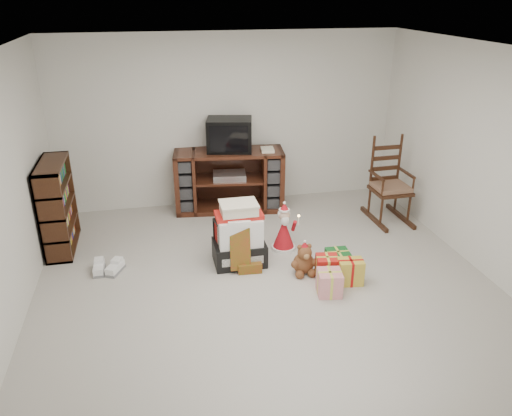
% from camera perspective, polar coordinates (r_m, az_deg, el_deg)
% --- Properties ---
extents(room, '(5.01, 5.01, 2.51)m').
position_cam_1_polar(room, '(5.03, 1.37, 3.20)').
color(room, '#ACA69D').
rests_on(room, ground).
extents(tv_stand, '(1.62, 0.74, 0.89)m').
position_cam_1_polar(tv_stand, '(7.31, -3.06, 3.19)').
color(tv_stand, '#451C13').
rests_on(tv_stand, floor).
extents(bookshelf, '(0.31, 0.92, 1.13)m').
position_cam_1_polar(bookshelf, '(6.61, -21.71, 0.03)').
color(bookshelf, '#381E0F').
rests_on(bookshelf, floor).
extents(rocking_chair, '(0.51, 0.82, 1.23)m').
position_cam_1_polar(rocking_chair, '(7.24, 14.88, 1.94)').
color(rocking_chair, '#381E0F').
rests_on(rocking_chair, floor).
extents(gift_pile, '(0.61, 0.44, 0.76)m').
position_cam_1_polar(gift_pile, '(5.87, -1.94, -3.40)').
color(gift_pile, black).
rests_on(gift_pile, floor).
extents(red_suitcase, '(0.44, 0.28, 0.63)m').
position_cam_1_polar(red_suitcase, '(5.96, -2.54, -3.64)').
color(red_suitcase, maroon).
rests_on(red_suitcase, floor).
extents(stocking, '(0.30, 0.15, 0.64)m').
position_cam_1_polar(stocking, '(5.70, -1.83, -4.50)').
color(stocking, '#11780D').
rests_on(stocking, floor).
extents(teddy_bear, '(0.25, 0.22, 0.37)m').
position_cam_1_polar(teddy_bear, '(5.77, 5.48, -6.01)').
color(teddy_bear, brown).
rests_on(teddy_bear, floor).
extents(santa_figurine, '(0.31, 0.29, 0.63)m').
position_cam_1_polar(santa_figurine, '(6.23, 3.20, -2.70)').
color(santa_figurine, '#AA121A').
rests_on(santa_figurine, floor).
extents(mrs_claus_figurine, '(0.31, 0.29, 0.63)m').
position_cam_1_polar(mrs_claus_figurine, '(6.17, -2.40, -2.92)').
color(mrs_claus_figurine, '#AA121A').
rests_on(mrs_claus_figurine, floor).
extents(sneaker_pair, '(0.36, 0.31, 0.10)m').
position_cam_1_polar(sneaker_pair, '(6.06, -16.65, -6.61)').
color(sneaker_pair, white).
rests_on(sneaker_pair, floor).
extents(gift_cluster, '(0.52, 0.79, 0.24)m').
position_cam_1_polar(gift_cluster, '(5.70, 9.29, -7.09)').
color(gift_cluster, red).
rests_on(gift_cluster, floor).
extents(crt_television, '(0.70, 0.57, 0.46)m').
position_cam_1_polar(crt_television, '(7.13, -3.04, 8.36)').
color(crt_television, black).
rests_on(crt_television, tv_stand).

